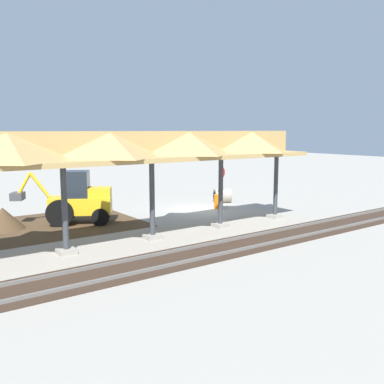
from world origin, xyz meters
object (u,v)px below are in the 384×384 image
(stop_sign, at_px, (222,178))
(backhoe, at_px, (78,200))
(concrete_pipe, at_px, (222,196))
(traffic_barrel, at_px, (219,201))

(stop_sign, distance_m, backhoe, 9.69)
(backhoe, bearing_deg, stop_sign, 178.02)
(backhoe, xyz_separation_m, concrete_pipe, (-10.48, -0.55, -0.78))
(backhoe, xyz_separation_m, traffic_barrel, (-8.84, 1.03, -0.82))
(traffic_barrel, bearing_deg, backhoe, -6.66)
(stop_sign, xyz_separation_m, traffic_barrel, (0.83, 0.70, -1.40))
(backhoe, height_order, concrete_pipe, backhoe)
(stop_sign, bearing_deg, concrete_pipe, -132.77)
(stop_sign, xyz_separation_m, concrete_pipe, (-0.82, -0.88, -1.36))
(concrete_pipe, bearing_deg, backhoe, 3.01)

